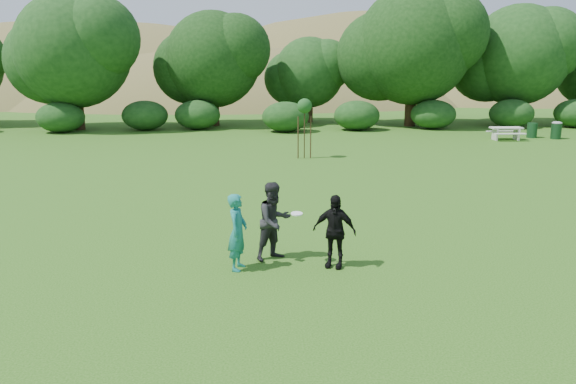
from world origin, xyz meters
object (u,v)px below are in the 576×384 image
player_black (334,231)px  picnic_table (506,131)px  player_grey (274,221)px  trash_can_near (532,130)px  player_teal (238,232)px  trash_can_lidded (556,130)px  sapling (305,108)px

player_black → picnic_table: size_ratio=0.94×
player_grey → picnic_table: 24.32m
player_black → trash_can_near: (14.90, 21.25, -0.39)m
player_black → player_teal: bearing=-157.4°
trash_can_lidded → trash_can_near: bearing=153.3°
player_black → trash_can_lidded: bearing=73.6°
player_black → trash_can_lidded: (16.08, 20.65, -0.30)m
player_teal → trash_can_near: (17.06, 21.29, -0.42)m
trash_can_near → player_black: bearing=-125.0°
trash_can_near → trash_can_lidded: size_ratio=0.86×
player_teal → trash_can_near: 27.29m
trash_can_near → sapling: sapling is taller
player_black → player_grey: bearing=177.8°
player_black → trash_can_lidded: player_black is taller
player_black → sapling: (0.47, 14.56, 1.57)m
trash_can_near → player_teal: bearing=-128.7°
sapling → trash_can_lidded: sapling is taller
trash_can_near → trash_can_lidded: (1.19, -0.60, 0.09)m
player_grey → trash_can_lidded: size_ratio=1.77×
player_black → trash_can_near: 25.96m
trash_can_near → picnic_table: bearing=-155.4°
player_teal → player_black: player_teal is taller
trash_can_near → trash_can_lidded: trash_can_lidded is taller
player_grey → trash_can_near: player_grey is taller
player_teal → player_black: bearing=-75.1°
player_teal → sapling: sapling is taller
player_grey → player_black: size_ratio=1.10×
trash_can_near → sapling: size_ratio=0.32×
player_black → picnic_table: bearing=79.2°
player_grey → trash_can_near: 26.28m
player_grey → sapling: size_ratio=0.65×
player_grey → picnic_table: bearing=19.7°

